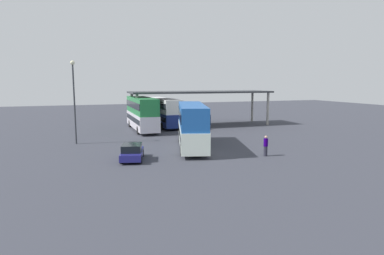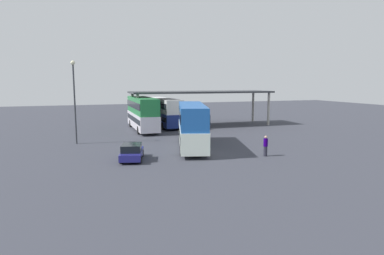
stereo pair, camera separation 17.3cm
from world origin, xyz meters
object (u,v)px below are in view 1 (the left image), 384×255
(parked_hatchback, at_px, (132,152))
(double_decker_near_canopy, at_px, (142,112))
(double_decker_main, at_px, (192,124))
(double_decker_mid_row, at_px, (163,111))
(lamppost_tall, at_px, (74,93))
(pedestrian_waiting, at_px, (266,146))

(parked_hatchback, bearing_deg, double_decker_near_canopy, 1.16)
(double_decker_main, relative_size, double_decker_near_canopy, 0.96)
(double_decker_main, height_order, double_decker_mid_row, double_decker_main)
(double_decker_main, xyz_separation_m, double_decker_near_canopy, (-2.32, 13.57, 0.06))
(parked_hatchback, height_order, double_decker_mid_row, double_decker_mid_row)
(double_decker_near_canopy, bearing_deg, double_decker_mid_row, -51.11)
(double_decker_near_canopy, bearing_deg, double_decker_main, -169.78)
(double_decker_main, bearing_deg, parked_hatchback, 132.73)
(double_decker_mid_row, xyz_separation_m, lamppost_tall, (-11.94, -10.49, 3.08))
(double_decker_main, height_order, parked_hatchback, double_decker_main)
(parked_hatchback, distance_m, double_decker_mid_row, 21.10)
(lamppost_tall, bearing_deg, pedestrian_waiting, -36.54)
(double_decker_main, xyz_separation_m, pedestrian_waiting, (4.81, -5.52, -1.43))
(parked_hatchback, relative_size, lamppost_tall, 0.47)
(double_decker_main, bearing_deg, lamppost_tall, 76.81)
(lamppost_tall, distance_m, pedestrian_waiting, 19.74)
(double_decker_main, height_order, double_decker_near_canopy, double_decker_near_canopy)
(lamppost_tall, xyz_separation_m, pedestrian_waiting, (15.47, -11.46, -4.40))
(double_decker_mid_row, bearing_deg, pedestrian_waiting, -173.51)
(double_decker_main, xyz_separation_m, double_decker_mid_row, (1.28, 16.43, -0.11))
(pedestrian_waiting, bearing_deg, double_decker_near_canopy, -24.55)
(double_decker_mid_row, distance_m, pedestrian_waiting, 22.27)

